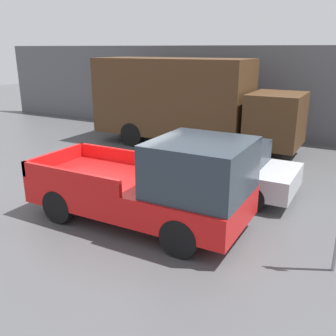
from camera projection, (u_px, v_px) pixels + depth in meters
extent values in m
plane|color=#4C4C4F|center=(120.00, 199.00, 10.04)|extent=(60.00, 60.00, 0.00)
cube|color=#56565B|center=(235.00, 91.00, 16.93)|extent=(28.00, 0.15, 3.97)
cube|color=red|center=(138.00, 194.00, 8.58)|extent=(5.03, 2.08, 0.65)
cube|color=#28333D|center=(201.00, 167.00, 7.60)|extent=(1.91, 1.96, 1.10)
cube|color=red|center=(121.00, 156.00, 9.77)|extent=(2.77, 0.10, 0.35)
cube|color=red|center=(68.00, 178.00, 8.11)|extent=(2.77, 0.10, 0.35)
cube|color=red|center=(56.00, 158.00, 9.55)|extent=(0.10, 2.08, 0.35)
cylinder|color=black|center=(216.00, 204.00, 8.73)|extent=(0.79, 0.26, 0.79)
cylinder|color=black|center=(180.00, 237.00, 7.18)|extent=(0.79, 0.26, 0.79)
cylinder|color=black|center=(108.00, 182.00, 10.15)|extent=(0.79, 0.26, 0.79)
cylinder|color=black|center=(59.00, 206.00, 8.61)|extent=(0.79, 0.26, 0.79)
cube|color=#B7BABF|center=(213.00, 171.00, 10.52)|extent=(4.54, 1.94, 0.59)
cube|color=#28333D|center=(218.00, 151.00, 10.28)|extent=(2.50, 1.71, 0.59)
cylinder|color=black|center=(270.00, 178.00, 10.69)|extent=(0.66, 0.22, 0.66)
cylinder|color=black|center=(252.00, 198.00, 9.23)|extent=(0.66, 0.22, 0.66)
cylinder|color=black|center=(182.00, 164.00, 11.97)|extent=(0.66, 0.22, 0.66)
cylinder|color=black|center=(154.00, 180.00, 10.51)|extent=(0.66, 0.22, 0.66)
cube|color=#472D19|center=(276.00, 120.00, 13.44)|extent=(1.82, 2.29, 1.89)
cube|color=#472D19|center=(172.00, 97.00, 15.19)|extent=(6.30, 2.41, 3.02)
cylinder|color=black|center=(272.00, 138.00, 14.76)|extent=(0.97, 0.30, 0.97)
cylinder|color=black|center=(257.00, 150.00, 12.97)|extent=(0.97, 0.30, 0.97)
cylinder|color=black|center=(158.00, 125.00, 17.12)|extent=(0.97, 0.30, 0.97)
cylinder|color=black|center=(132.00, 134.00, 15.33)|extent=(0.97, 0.30, 0.97)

